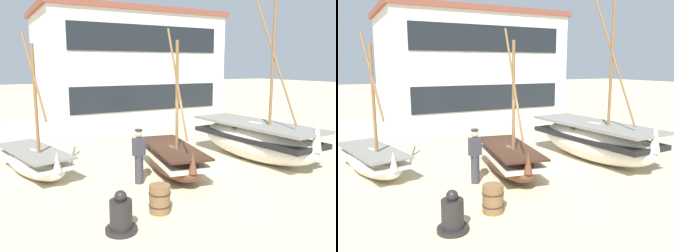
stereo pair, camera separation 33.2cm
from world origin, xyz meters
TOP-DOWN VIEW (x-y plane):
  - ground_plane at (0.00, 0.00)m, footprint 120.00×120.00m
  - fishing_boat_near_left at (-4.48, 1.90)m, footprint 2.11×3.86m
  - fishing_boat_centre_large at (3.18, -0.08)m, footprint 2.19×5.52m
  - fishing_boat_far_right at (-0.47, -0.15)m, footprint 1.97×3.93m
  - fisherman_by_hull at (-1.79, -0.46)m, footprint 0.39×0.26m
  - capstan_winch at (-3.39, -3.14)m, footprint 0.70×0.70m
  - wooden_barrel at (-2.20, -2.64)m, footprint 0.56×0.56m
  - harbor_building_main at (2.41, 11.06)m, footprint 10.86×6.90m

SIDE VIEW (x-z plane):
  - ground_plane at x=0.00m, z-range 0.00..0.00m
  - wooden_barrel at x=-2.20m, z-range 0.00..0.70m
  - capstan_winch at x=-3.39m, z-range -0.11..0.84m
  - fishing_boat_near_left at x=-4.48m, z-range -1.81..2.78m
  - fishing_boat_far_right at x=-0.47m, z-range -1.83..2.89m
  - fishing_boat_centre_large at x=3.18m, z-range -2.43..4.02m
  - fisherman_by_hull at x=-1.79m, z-range -0.01..1.68m
  - harbor_building_main at x=2.41m, z-range 0.01..6.75m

